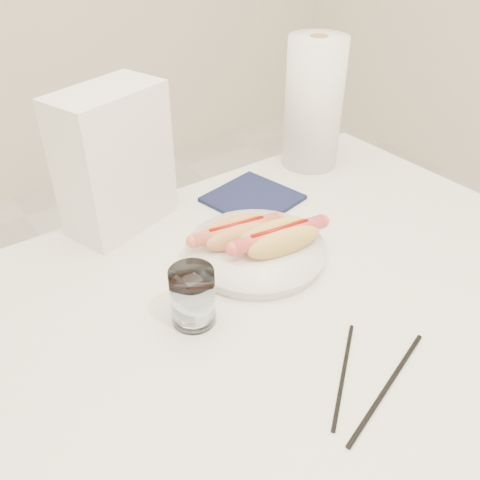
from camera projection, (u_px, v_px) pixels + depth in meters
table at (261, 327)px, 0.88m from camera, size 1.20×0.80×0.75m
plate at (256, 253)px, 0.93m from camera, size 0.32×0.32×0.02m
hotdog_left at (237, 233)px, 0.93m from camera, size 0.17×0.09×0.05m
hotdog_right at (279, 238)px, 0.91m from camera, size 0.18×0.09×0.05m
water_glass at (193, 297)px, 0.78m from camera, size 0.07×0.07×0.10m
chopstick_near at (388, 386)px, 0.70m from camera, size 0.22×0.07×0.01m
chopstick_far at (343, 374)px, 0.71m from camera, size 0.16×0.12×0.01m
napkin_box at (114, 161)px, 0.96m from camera, size 0.23×0.17×0.27m
navy_napkin at (253, 198)px, 1.10m from camera, size 0.20×0.20×0.01m
paper_towel_roll at (314, 104)px, 1.16m from camera, size 0.16×0.16×0.29m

